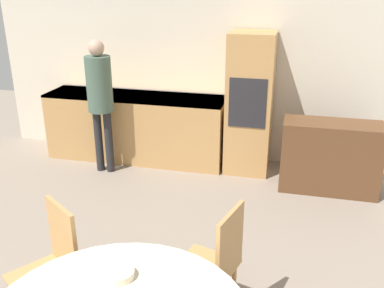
{
  "coord_description": "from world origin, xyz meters",
  "views": [
    {
      "loc": [
        0.77,
        -0.1,
        2.38
      ],
      "look_at": [
        0.0,
        3.08,
        1.09
      ],
      "focal_mm": 40.0,
      "sensor_mm": 36.0,
      "label": 1
    }
  ],
  "objects_px": {
    "sideboard": "(330,157)",
    "bowl_centre": "(119,274)",
    "oven_unit": "(250,104)",
    "chair_far_right": "(217,261)",
    "person_standing": "(100,92)",
    "chair_far_left": "(53,262)"
  },
  "relations": [
    {
      "from": "sideboard",
      "to": "bowl_centre",
      "type": "relative_size",
      "value": 6.29
    },
    {
      "from": "oven_unit",
      "to": "chair_far_right",
      "type": "height_order",
      "value": "oven_unit"
    },
    {
      "from": "oven_unit",
      "to": "sideboard",
      "type": "relative_size",
      "value": 1.59
    },
    {
      "from": "oven_unit",
      "to": "person_standing",
      "type": "bearing_deg",
      "value": -164.3
    },
    {
      "from": "sideboard",
      "to": "person_standing",
      "type": "relative_size",
      "value": 0.66
    },
    {
      "from": "chair_far_left",
      "to": "sideboard",
      "type": "bearing_deg",
      "value": 87.73
    },
    {
      "from": "oven_unit",
      "to": "chair_far_right",
      "type": "bearing_deg",
      "value": -87.94
    },
    {
      "from": "chair_far_right",
      "to": "chair_far_left",
      "type": "bearing_deg",
      "value": -59.89
    },
    {
      "from": "chair_far_right",
      "to": "bowl_centre",
      "type": "xyz_separation_m",
      "value": [
        -0.48,
        -0.56,
        0.24
      ]
    },
    {
      "from": "sideboard",
      "to": "chair_far_left",
      "type": "bearing_deg",
      "value": -127.0
    },
    {
      "from": "sideboard",
      "to": "chair_far_right",
      "type": "height_order",
      "value": "chair_far_right"
    },
    {
      "from": "chair_far_left",
      "to": "chair_far_right",
      "type": "height_order",
      "value": "same"
    },
    {
      "from": "chair_far_left",
      "to": "person_standing",
      "type": "distance_m",
      "value": 2.7
    },
    {
      "from": "oven_unit",
      "to": "chair_far_left",
      "type": "distance_m",
      "value": 3.22
    },
    {
      "from": "bowl_centre",
      "to": "sideboard",
      "type": "bearing_deg",
      "value": 64.93
    },
    {
      "from": "oven_unit",
      "to": "person_standing",
      "type": "height_order",
      "value": "oven_unit"
    },
    {
      "from": "chair_far_right",
      "to": "person_standing",
      "type": "xyz_separation_m",
      "value": [
        -1.89,
        2.25,
        0.52
      ]
    },
    {
      "from": "sideboard",
      "to": "chair_far_right",
      "type": "distance_m",
      "value": 2.55
    },
    {
      "from": "chair_far_left",
      "to": "chair_far_right",
      "type": "relative_size",
      "value": 1.0
    },
    {
      "from": "chair_far_left",
      "to": "chair_far_right",
      "type": "distance_m",
      "value": 1.14
    },
    {
      "from": "bowl_centre",
      "to": "person_standing",
      "type": "bearing_deg",
      "value": 116.58
    },
    {
      "from": "chair_far_left",
      "to": "bowl_centre",
      "type": "xyz_separation_m",
      "value": [
        0.63,
        -0.28,
        0.24
      ]
    }
  ]
}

